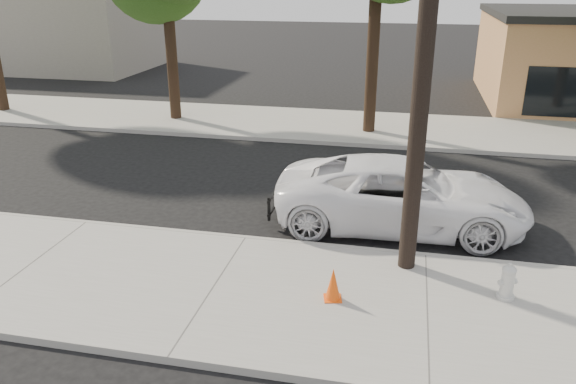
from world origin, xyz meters
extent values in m
plane|color=black|center=(0.00, 0.00, 0.00)|extent=(120.00, 120.00, 0.00)
cube|color=gray|center=(0.00, -4.30, 0.07)|extent=(90.00, 4.40, 0.15)
cube|color=gray|center=(0.00, 8.50, 0.07)|extent=(90.00, 5.00, 0.15)
cube|color=#9E9B93|center=(0.00, -2.10, 0.07)|extent=(90.00, 0.12, 0.16)
cube|color=gray|center=(-20.00, 20.00, 2.50)|extent=(14.00, 8.00, 5.00)
cylinder|color=black|center=(3.60, -2.70, 4.65)|extent=(0.34, 0.34, 9.00)
cylinder|color=black|center=(-6.00, 8.20, 2.28)|extent=(0.44, 0.44, 4.25)
cylinder|color=black|center=(2.00, 7.80, 2.53)|extent=(0.44, 0.44, 4.75)
imported|color=white|center=(3.41, -0.42, 0.83)|extent=(6.05, 2.97, 1.65)
cylinder|color=silver|center=(5.42, -3.57, 0.18)|extent=(0.32, 0.32, 0.06)
cylinder|color=silver|center=(5.42, -3.57, 0.43)|extent=(0.24, 0.24, 0.55)
ellipsoid|color=silver|center=(5.42, -3.57, 0.72)|extent=(0.26, 0.26, 0.18)
cylinder|color=silver|center=(5.42, -3.57, 0.48)|extent=(0.36, 0.25, 0.11)
cylinder|color=silver|center=(5.42, -3.57, 0.48)|extent=(0.20, 0.22, 0.14)
cube|color=#FF540D|center=(2.30, -4.28, 0.16)|extent=(0.39, 0.39, 0.02)
cone|color=#FF540D|center=(2.30, -4.28, 0.46)|extent=(0.34, 0.34, 0.63)
camera|label=1|loc=(3.37, -13.17, 5.75)|focal=35.00mm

